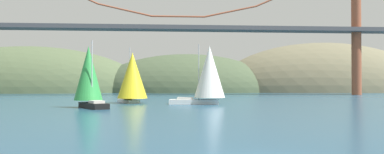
# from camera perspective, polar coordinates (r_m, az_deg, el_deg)

# --- Properties ---
(headland_left) EXTENTS (89.56, 44.00, 34.83)m
(headland_left) POSITION_cam_1_polar(r_m,az_deg,el_deg) (160.73, -22.65, -2.08)
(headland_left) COLOR #4C5B3D
(headland_left) RESTS_ON ground_plane
(headland_right) EXTENTS (87.87, 44.00, 39.30)m
(headland_right) POSITION_cam_1_polar(r_m,az_deg,el_deg) (165.78, 18.58, -2.06)
(headland_right) COLOR #6B664C
(headland_right) RESTS_ON ground_plane
(headland_center) EXTENTS (72.15, 44.00, 29.55)m
(headland_center) POSITION_cam_1_polar(r_m,az_deg,el_deg) (152.95, -0.77, -2.21)
(headland_center) COLOR #425138
(headland_center) RESTS_ON ground_plane
(suspension_bridge) EXTENTS (142.26, 6.00, 42.73)m
(suspension_bridge) POSITION_cam_1_polar(r_m,az_deg,el_deg) (113.94, -2.01, 7.55)
(suspension_bridge) COLOR brown
(suspension_bridge) RESTS_ON ground_plane
(sailboat_white_mainsail) EXTENTS (9.57, 5.69, 9.94)m
(sailboat_white_mainsail) POSITION_cam_1_polar(r_m,az_deg,el_deg) (64.96, 2.39, 0.47)
(sailboat_white_mainsail) COLOR white
(sailboat_white_mainsail) RESTS_ON ground_plane
(sailboat_yellow_sail) EXTENTS (6.78, 9.12, 9.81)m
(sailboat_yellow_sail) POSITION_cam_1_polar(r_m,az_deg,el_deg) (68.96, -8.68, 0.09)
(sailboat_yellow_sail) COLOR white
(sailboat_yellow_sail) RESTS_ON ground_plane
(sailboat_green_sail) EXTENTS (6.33, 7.96, 9.46)m
(sailboat_green_sail) POSITION_cam_1_polar(r_m,az_deg,el_deg) (57.68, -14.74, 0.18)
(sailboat_green_sail) COLOR black
(sailboat_green_sail) RESTS_ON ground_plane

